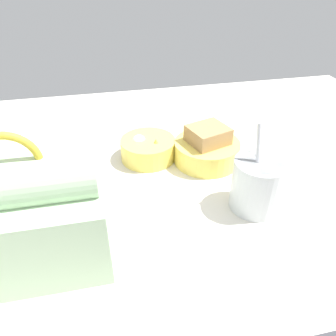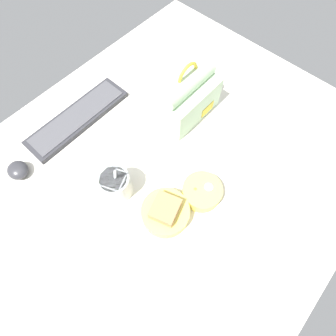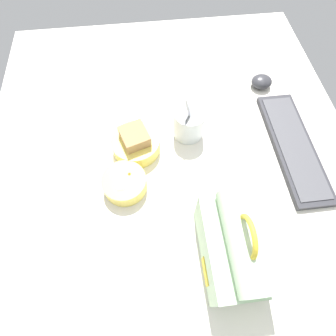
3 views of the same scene
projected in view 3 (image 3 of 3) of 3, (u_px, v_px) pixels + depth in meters
The scene contains 7 objects.
desk_surface at pixel (175, 174), 75.43cm from camera, with size 140.00×110.00×2.00cm.
keyboard at pixel (293, 146), 77.54cm from camera, with size 38.54×11.08×2.10cm.
lunch_bag at pixel (236, 247), 57.13cm from camera, with size 21.82×14.02×21.50cm.
soup_cup at pixel (189, 123), 76.66cm from camera, with size 9.05×9.05×15.73cm.
bento_bowl_sandwich at pixel (136, 143), 75.64cm from camera, with size 13.96×13.96×8.13cm.
bento_bowl_snacks at pixel (125, 183), 70.33cm from camera, with size 11.85×11.85×5.47cm.
computer_mouse at pixel (262, 82), 88.59cm from camera, with size 6.20×6.93×3.88cm.
Camera 3 is at (33.37, -5.89, 68.44)cm, focal length 28.00 mm.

